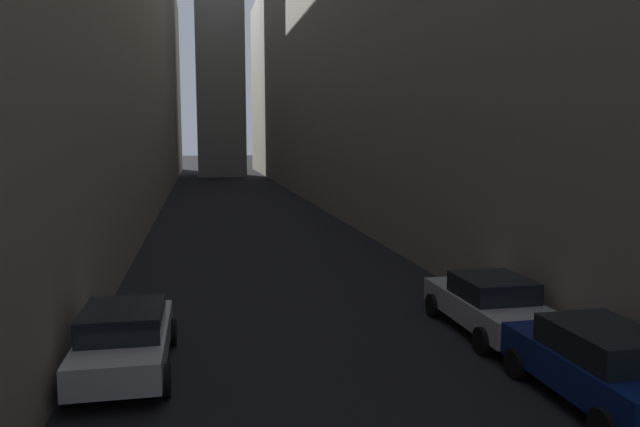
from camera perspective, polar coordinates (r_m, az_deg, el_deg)
name	(u,v)px	position (r m, az deg, el deg)	size (l,w,h in m)	color
ground_plane	(242,211)	(41.32, -7.40, 0.28)	(264.00, 264.00, 0.00)	black
building_block_left	(72,26)	(44.29, -22.54, 16.13)	(10.60, 108.00, 24.44)	gray
building_block_right	(393,38)	(45.73, 6.95, 16.28)	(11.48, 108.00, 24.38)	gray
parked_car_left_third	(125,338)	(13.54, -18.09, -11.19)	(1.98, 4.38, 1.44)	#B7B7BC
parked_car_right_third	(599,363)	(12.53, 25.00, -12.81)	(1.91, 4.09, 1.53)	navy
parked_car_right_far	(490,303)	(16.01, 15.83, -8.23)	(2.01, 4.40, 1.47)	#B7B7BC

